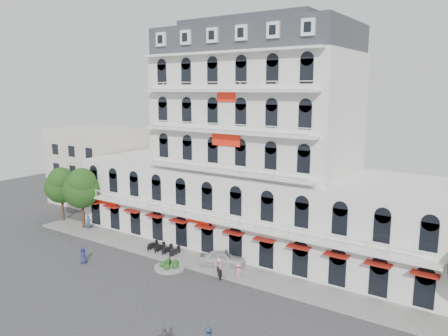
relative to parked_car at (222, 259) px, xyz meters
The scene contains 14 objects.
ground 9.61m from the parked_car, 97.01° to the right, with size 120.00×120.00×0.00m, color #38383A.
sidewalk 1.47m from the parked_car, 156.84° to the right, with size 53.00×4.00×0.16m, color gray.
main_building 12.53m from the parked_car, 97.83° to the left, with size 45.00×15.00×25.80m.
flank_building_west 33.30m from the parked_car, 161.38° to the left, with size 14.00×10.00×12.00m, color beige.
traffic_island 5.47m from the parked_car, 140.00° to the right, with size 3.20×3.20×1.60m.
parked_scooter_row 7.60m from the parked_car, behind, with size 4.40×1.80×1.10m, color black, non-canonical shape.
tree_west_outer 27.50m from the parked_car, behind, with size 4.50×4.48×7.76m.
tree_west_inner 22.65m from the parked_car, behind, with size 4.76×4.76×8.25m.
parked_car is the anchor object (origin of this frame).
rider_center 2.72m from the parked_car, 62.06° to the right, with size 1.27×1.34×1.94m.
pedestrian_left 14.74m from the parked_car, 149.17° to the right, with size 0.85×0.56×1.75m, color navy.
pedestrian_mid 0.53m from the parked_car, ahead, with size 1.14×0.47×1.94m, color #4F4F56.
pedestrian_right 3.57m from the parked_car, 29.87° to the right, with size 1.07×0.62×1.66m, color pink.
pedestrian_far 21.17m from the parked_car, behind, with size 0.68×0.45×1.86m, color navy.
Camera 1 is at (25.33, -25.91, 18.20)m, focal length 35.00 mm.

